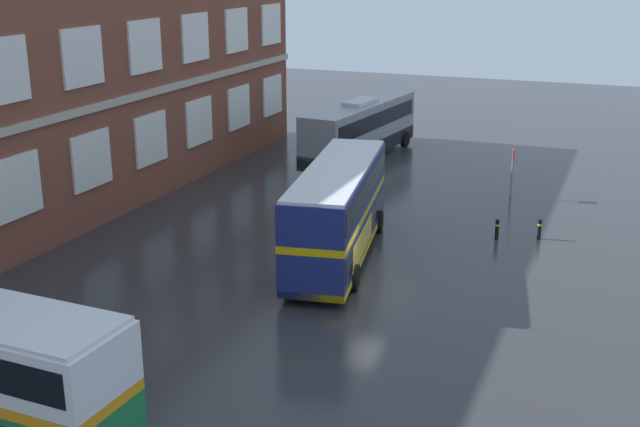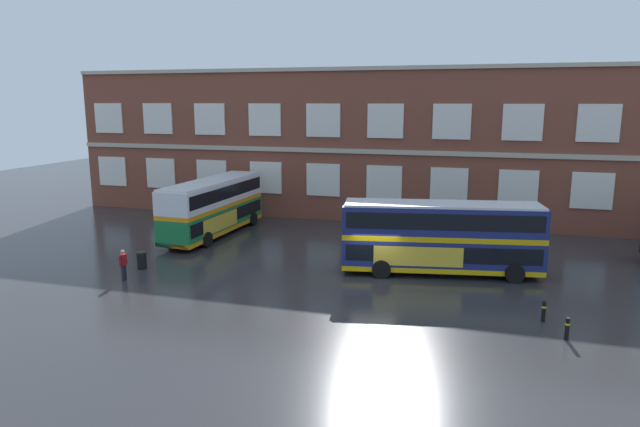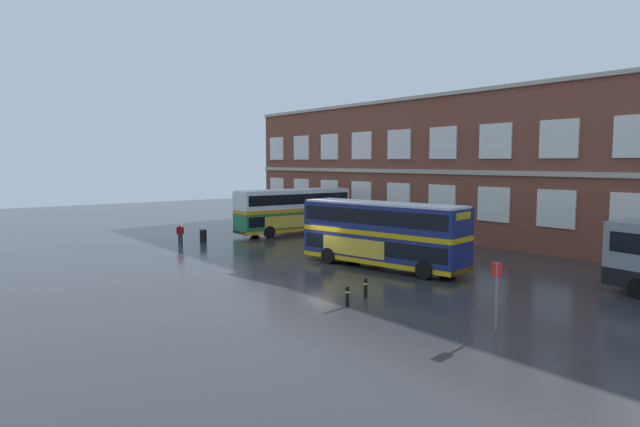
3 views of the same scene
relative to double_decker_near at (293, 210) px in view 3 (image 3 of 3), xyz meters
name	(u,v)px [view 3 (image 3 of 3)]	position (x,y,z in m)	size (l,w,h in m)	color
ground_plane	(349,259)	(13.28, -4.68, -2.15)	(120.00, 120.00, 0.00)	#2B2B2D
brick_terminal_building	(473,169)	(11.18, 11.30, 3.83)	(55.01, 8.19, 12.25)	brown
double_decker_near	(293,210)	(0.00, 0.00, 0.00)	(3.17, 11.09, 4.07)	#197038
double_decker_middle	(382,233)	(16.63, -4.88, 0.00)	(11.28, 4.45, 4.07)	navy
waiting_passenger	(180,233)	(0.13, -11.02, -1.22)	(0.25, 0.63, 1.70)	black
bus_stand_flag	(497,290)	(28.64, -10.36, -0.51)	(0.44, 0.10, 2.70)	slate
station_litter_bin	(203,236)	(-0.15, -8.93, -1.63)	(0.60, 0.60, 1.03)	black
safety_bollard_west	(366,288)	(21.66, -10.84, -1.66)	(0.19, 0.19, 0.95)	black
safety_bollard_east	(347,296)	(22.41, -12.64, -1.66)	(0.19, 0.19, 0.95)	black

